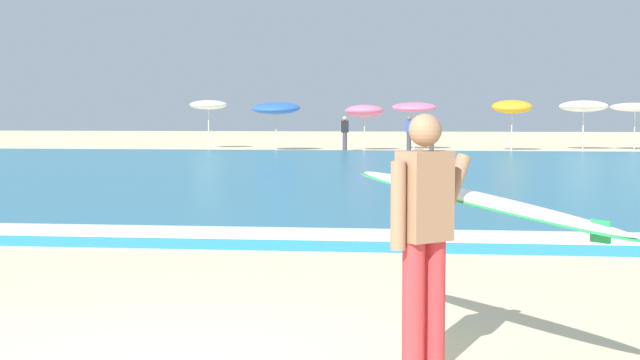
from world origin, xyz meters
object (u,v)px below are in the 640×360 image
Objects in this scene: surfer_with_board at (451,216)px; beach_umbrella_3 at (414,107)px; beach_umbrella_0 at (208,105)px; beachgoer_near_row_right at (345,132)px; beach_umbrella_5 at (584,106)px; beach_umbrella_4 at (512,107)px; beach_umbrella_2 at (364,111)px; beachgoer_near_row_left at (409,132)px; beach_umbrella_6 at (635,107)px; beach_umbrella_1 at (276,108)px; beachgoer_near_row_mid at (432,133)px.

beach_umbrella_3 reaches higher than surfer_with_board.
beach_umbrella_0 is 9.95m from beach_umbrella_3.
surfer_with_board is 1.38× the size of beachgoer_near_row_right.
surfer_with_board is 38.97m from beach_umbrella_5.
beachgoer_near_row_right is (-7.50, -1.03, -1.16)m from beach_umbrella_4.
beach_umbrella_2 is 0.92× the size of beach_umbrella_3.
beachgoer_near_row_left is at bearing -9.63° from beach_umbrella_2.
beach_umbrella_6 reaches higher than surfer_with_board.
beach_umbrella_5 is (14.15, 2.42, 0.10)m from beach_umbrella_1.
surfer_with_board reaches higher than beachgoer_near_row_left.
beach_umbrella_3 is 10.15m from beach_umbrella_6.
beach_umbrella_3 is at bearing 17.70° from beach_umbrella_1.
beachgoer_near_row_mid is (0.84, -2.69, -1.15)m from beach_umbrella_3.
beachgoer_near_row_right is (-13.22, -2.54, -1.14)m from beach_umbrella_6.
beachgoer_near_row_mid is at bearing -156.13° from beach_umbrella_5.
beach_umbrella_4 reaches higher than beach_umbrella_0.
beach_umbrella_5 is (10.10, 1.98, 0.22)m from beach_umbrella_2.
beachgoer_near_row_right is (-3.06, -2.35, -1.15)m from beach_umbrella_3.
beachgoer_near_row_right is (3.21, -0.34, -1.09)m from beach_umbrella_1.
beach_umbrella_1 is 1.00× the size of beach_umbrella_3.
surfer_with_board is at bearing -83.57° from beachgoer_near_row_right.
beachgoer_near_row_left is 1.00× the size of beachgoer_near_row_right.
beachgoer_near_row_mid is (-7.03, -3.11, -1.19)m from beach_umbrella_5.
beachgoer_near_row_mid is (-3.60, -1.37, -1.16)m from beach_umbrella_4.
beach_umbrella_6 is at bearing 14.85° from beach_umbrella_4.
beach_umbrella_2 is at bearing -12.22° from beach_umbrella_0.
beach_umbrella_2 is (4.04, 0.44, -0.12)m from beach_umbrella_1.
beach_umbrella_5 reaches higher than beachgoer_near_row_mid.
beachgoer_near_row_mid is at bearing -20.16° from beach_umbrella_2.
beach_umbrella_4 reaches higher than beach_umbrella_1.
beachgoer_near_row_mid is at bearing -5.52° from beach_umbrella_1.
beach_umbrella_2 is at bearing 159.84° from beachgoer_near_row_mid.
surfer_with_board is 36.64m from beach_umbrella_1.
surfer_with_board is 0.95× the size of beach_umbrella_3.
beach_umbrella_6 is 1.43× the size of beachgoer_near_row_left.
beach_umbrella_4 is (6.67, 0.24, 0.19)m from beach_umbrella_2.
beach_umbrella_1 is at bearing 174.48° from beachgoer_near_row_mid.
beach_umbrella_4 reaches higher than beach_umbrella_2.
beach_umbrella_3 is (2.23, 1.56, 0.18)m from beach_umbrella_2.
beach_umbrella_0 is 1.49× the size of beachgoer_near_row_right.
beach_umbrella_3 reaches higher than beachgoer_near_row_right.
beach_umbrella_5 reaches higher than beach_umbrella_1.
beach_umbrella_0 is 1.49× the size of beachgoer_near_row_left.
beach_umbrella_5 is 11.34m from beachgoer_near_row_right.
beachgoer_near_row_left is at bearing -163.86° from beach_umbrella_5.
beach_umbrella_0 is 4.25m from beach_umbrella_1.
beach_umbrella_2 is 0.91× the size of beach_umbrella_5.
surfer_with_board is 0.96× the size of beach_umbrella_6.
beach_umbrella_4 is 1.03× the size of beach_umbrella_5.
beach_umbrella_0 is 17.83m from beach_umbrella_5.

